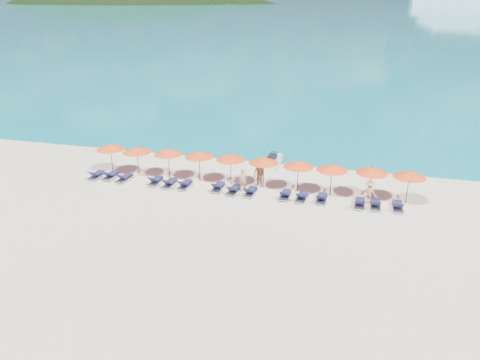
# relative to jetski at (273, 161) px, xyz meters

# --- Properties ---
(ground) EXTENTS (1400.00, 1400.00, 0.00)m
(ground) POSITION_rel_jetski_xyz_m (-0.93, -9.36, -0.39)
(ground) COLOR beige
(sea) EXTENTS (1600.00, 1300.00, 0.01)m
(sea) POSITION_rel_jetski_xyz_m (-0.93, 650.64, -0.39)
(sea) COLOR #1FA9B2
(sea) RESTS_ON ground
(headland_main) EXTENTS (374.00, 242.00, 126.50)m
(headland_main) POSITION_rel_jetski_xyz_m (-300.93, 530.64, -38.39)
(headland_main) COLOR black
(headland_main) RESTS_ON ground
(headland_small) EXTENTS (162.00, 126.00, 85.50)m
(headland_small) POSITION_rel_jetski_xyz_m (-150.93, 550.64, -35.39)
(headland_small) COLOR black
(headland_small) RESTS_ON ground
(jetski) EXTENTS (1.15, 2.72, 0.95)m
(jetski) POSITION_rel_jetski_xyz_m (0.00, 0.00, 0.00)
(jetski) COLOR white
(jetski) RESTS_ON ground
(beachgoer_a) EXTENTS (0.68, 0.55, 1.62)m
(beachgoer_a) POSITION_rel_jetski_xyz_m (-0.97, -5.41, 0.42)
(beachgoer_a) COLOR tan
(beachgoer_a) RESTS_ON ground
(beachgoer_b) EXTENTS (1.02, 0.90, 1.82)m
(beachgoer_b) POSITION_rel_jetski_xyz_m (-0.11, -4.37, 0.52)
(beachgoer_b) COLOR tan
(beachgoer_b) RESTS_ON ground
(beachgoer_c) EXTENTS (1.08, 0.80, 1.52)m
(beachgoer_c) POSITION_rel_jetski_xyz_m (7.32, -5.21, 0.37)
(beachgoer_c) COLOR tan
(beachgoer_c) RESTS_ON ground
(umbrella_0) EXTENTS (2.10, 2.10, 2.28)m
(umbrella_0) POSITION_rel_jetski_xyz_m (-11.36, -4.42, 1.63)
(umbrella_0) COLOR black
(umbrella_0) RESTS_ON ground
(umbrella_1) EXTENTS (2.10, 2.10, 2.28)m
(umbrella_1) POSITION_rel_jetski_xyz_m (-9.18, -4.50, 1.63)
(umbrella_1) COLOR black
(umbrella_1) RESTS_ON ground
(umbrella_2) EXTENTS (2.10, 2.10, 2.28)m
(umbrella_2) POSITION_rel_jetski_xyz_m (-6.80, -4.35, 1.63)
(umbrella_2) COLOR black
(umbrella_2) RESTS_ON ground
(umbrella_3) EXTENTS (2.10, 2.10, 2.28)m
(umbrella_3) POSITION_rel_jetski_xyz_m (-4.45, -4.34, 1.63)
(umbrella_3) COLOR black
(umbrella_3) RESTS_ON ground
(umbrella_4) EXTENTS (2.10, 2.10, 2.28)m
(umbrella_4) POSITION_rel_jetski_xyz_m (-2.13, -4.35, 1.63)
(umbrella_4) COLOR black
(umbrella_4) RESTS_ON ground
(umbrella_5) EXTENTS (2.10, 2.10, 2.28)m
(umbrella_5) POSITION_rel_jetski_xyz_m (0.22, -4.39, 1.63)
(umbrella_5) COLOR black
(umbrella_5) RESTS_ON ground
(umbrella_6) EXTENTS (2.10, 2.10, 2.28)m
(umbrella_6) POSITION_rel_jetski_xyz_m (2.61, -4.56, 1.63)
(umbrella_6) COLOR black
(umbrella_6) RESTS_ON ground
(umbrella_7) EXTENTS (2.10, 2.10, 2.28)m
(umbrella_7) POSITION_rel_jetski_xyz_m (4.82, -4.63, 1.63)
(umbrella_7) COLOR black
(umbrella_7) RESTS_ON ground
(umbrella_8) EXTENTS (2.10, 2.10, 2.28)m
(umbrella_8) POSITION_rel_jetski_xyz_m (7.33, -4.49, 1.63)
(umbrella_8) COLOR black
(umbrella_8) RESTS_ON ground
(umbrella_9) EXTENTS (2.10, 2.10, 2.28)m
(umbrella_9) POSITION_rel_jetski_xyz_m (9.62, -4.60, 1.63)
(umbrella_9) COLOR black
(umbrella_9) RESTS_ON ground
(lounger_0) EXTENTS (0.63, 1.70, 0.66)m
(lounger_0) POSITION_rel_jetski_xyz_m (-11.95, -5.75, -0.16)
(lounger_0) COLOR silver
(lounger_0) RESTS_ON ground
(lounger_1) EXTENTS (0.65, 1.71, 0.66)m
(lounger_1) POSITION_rel_jetski_xyz_m (-10.91, -5.53, -0.16)
(lounger_1) COLOR silver
(lounger_1) RESTS_ON ground
(lounger_2) EXTENTS (0.77, 1.75, 0.66)m
(lounger_2) POSITION_rel_jetski_xyz_m (-9.72, -5.74, -0.16)
(lounger_2) COLOR silver
(lounger_2) RESTS_ON ground
(lounger_3) EXTENTS (0.67, 1.72, 0.66)m
(lounger_3) POSITION_rel_jetski_xyz_m (-7.30, -5.67, -0.16)
(lounger_3) COLOR silver
(lounger_3) RESTS_ON ground
(lounger_4) EXTENTS (0.62, 1.70, 0.66)m
(lounger_4) POSITION_rel_jetski_xyz_m (-6.17, -5.85, -0.16)
(lounger_4) COLOR silver
(lounger_4) RESTS_ON ground
(lounger_5) EXTENTS (0.62, 1.70, 0.66)m
(lounger_5) POSITION_rel_jetski_xyz_m (-5.03, -5.80, -0.16)
(lounger_5) COLOR silver
(lounger_5) RESTS_ON ground
(lounger_6) EXTENTS (0.64, 1.71, 0.66)m
(lounger_6) POSITION_rel_jetski_xyz_m (-2.69, -5.63, -0.16)
(lounger_6) COLOR silver
(lounger_6) RESTS_ON ground
(lounger_7) EXTENTS (0.77, 1.75, 0.66)m
(lounger_7) POSITION_rel_jetski_xyz_m (-1.52, -5.86, -0.16)
(lounger_7) COLOR silver
(lounger_7) RESTS_ON ground
(lounger_8) EXTENTS (0.74, 1.74, 0.66)m
(lounger_8) POSITION_rel_jetski_xyz_m (-0.36, -5.84, -0.16)
(lounger_8) COLOR silver
(lounger_8) RESTS_ON ground
(lounger_9) EXTENTS (0.62, 1.70, 0.66)m
(lounger_9) POSITION_rel_jetski_xyz_m (1.99, -5.75, -0.16)
(lounger_9) COLOR silver
(lounger_9) RESTS_ON ground
(lounger_10) EXTENTS (0.75, 1.74, 0.66)m
(lounger_10) POSITION_rel_jetski_xyz_m (3.09, -5.80, -0.16)
(lounger_10) COLOR silver
(lounger_10) RESTS_ON ground
(lounger_11) EXTENTS (0.67, 1.72, 0.66)m
(lounger_11) POSITION_rel_jetski_xyz_m (4.37, -5.73, -0.16)
(lounger_11) COLOR silver
(lounger_11) RESTS_ON ground
(lounger_12) EXTENTS (0.67, 1.72, 0.66)m
(lounger_12) POSITION_rel_jetski_xyz_m (6.77, -5.85, -0.16)
(lounger_12) COLOR silver
(lounger_12) RESTS_ON ground
(lounger_13) EXTENTS (0.63, 1.70, 0.66)m
(lounger_13) POSITION_rel_jetski_xyz_m (7.74, -5.79, -0.16)
(lounger_13) COLOR silver
(lounger_13) RESTS_ON ground
(lounger_14) EXTENTS (0.66, 1.71, 0.66)m
(lounger_14) POSITION_rel_jetski_xyz_m (9.07, -5.71, -0.16)
(lounger_14) COLOR silver
(lounger_14) RESTS_ON ground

